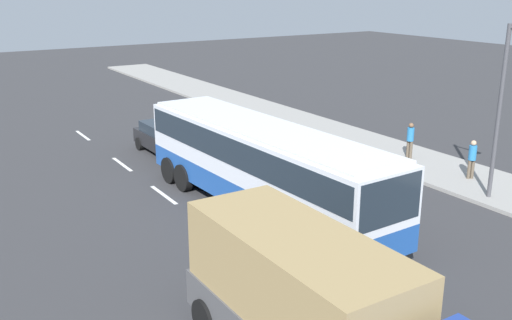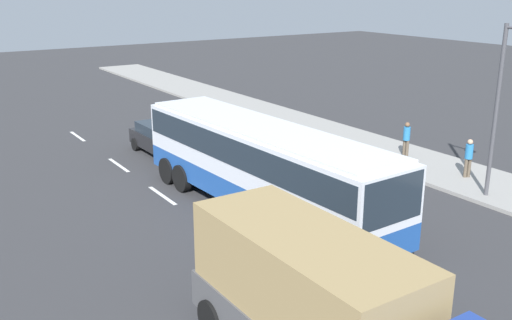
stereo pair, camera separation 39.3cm
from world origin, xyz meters
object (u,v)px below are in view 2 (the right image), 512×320
Objects in this scene: street_lamp at (501,101)px; car_black_sedan at (162,138)px; pedestrian_near_curb at (469,155)px; cargo_truck at (332,317)px; pedestrian_at_crossing at (407,137)px; coach_bus at (261,159)px.

car_black_sedan is at bearing -147.98° from street_lamp.
cargo_truck is at bearing 139.79° from pedestrian_near_curb.
street_lamp is (-5.01, 12.31, 2.19)m from cargo_truck.
pedestrian_at_crossing is at bearing 50.76° from car_black_sedan.
coach_bus is 1.89× the size of street_lamp.
pedestrian_at_crossing is (-10.47, 13.52, -0.58)m from cargo_truck.
street_lamp is at bearing -116.17° from pedestrian_at_crossing.
pedestrian_near_curb is 3.49m from pedestrian_at_crossing.
car_black_sedan is (-8.96, 0.17, -1.24)m from coach_bus.
cargo_truck is 1.23× the size of street_lamp.
coach_bus is 9.52m from pedestrian_near_curb.
car_black_sedan is 2.43× the size of pedestrian_at_crossing.
pedestrian_at_crossing is at bearing 97.93° from coach_bus.
pedestrian_at_crossing is (7.26, 9.17, 0.33)m from car_black_sedan.
car_black_sedan is 11.70m from pedestrian_at_crossing.
street_lamp is at bearing 171.38° from pedestrian_near_curb.
pedestrian_at_crossing reaches higher than pedestrian_near_curb.
street_lamp is at bearing 112.18° from cargo_truck.
pedestrian_near_curb is at bearing 117.36° from cargo_truck.
pedestrian_at_crossing is at bearing 167.41° from street_lamp.
car_black_sedan is at bearing 128.06° from pedestrian_at_crossing.
pedestrian_at_crossing is (-1.70, 9.34, -0.92)m from coach_bus.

